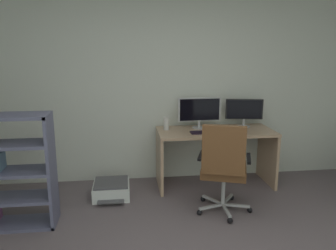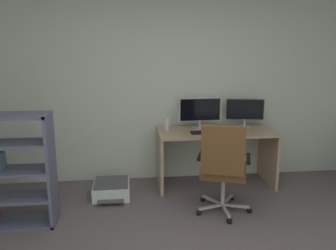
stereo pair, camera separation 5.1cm
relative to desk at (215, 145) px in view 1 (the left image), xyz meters
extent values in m
cube|color=silver|center=(-0.62, 0.39, 0.83)|extent=(5.29, 0.10, 2.76)
cube|color=tan|center=(0.00, 0.00, 0.18)|extent=(1.50, 0.67, 0.04)
cube|color=tan|center=(-0.73, 0.00, -0.20)|extent=(0.04, 0.64, 0.71)
cube|color=tan|center=(0.73, 0.00, -0.20)|extent=(0.04, 0.64, 0.71)
cylinder|color=#B2B5B7|center=(-0.19, 0.14, 0.20)|extent=(0.18, 0.18, 0.01)
cylinder|color=#B2B5B7|center=(-0.19, 0.14, 0.26)|extent=(0.03, 0.03, 0.10)
cube|color=#B7BABC|center=(-0.19, 0.14, 0.45)|extent=(0.57, 0.06, 0.31)
cube|color=black|center=(-0.19, 0.12, 0.45)|extent=(0.53, 0.02, 0.29)
cylinder|color=#B2B5B7|center=(0.43, 0.14, 0.20)|extent=(0.18, 0.18, 0.01)
cylinder|color=#B2B5B7|center=(0.43, 0.14, 0.26)|extent=(0.03, 0.03, 0.11)
cube|color=black|center=(0.43, 0.14, 0.44)|extent=(0.49, 0.12, 0.27)
cube|color=black|center=(0.42, 0.12, 0.44)|extent=(0.45, 0.09, 0.25)
cube|color=black|center=(-0.18, -0.14, 0.21)|extent=(0.34, 0.14, 0.02)
cube|color=black|center=(0.10, -0.14, 0.21)|extent=(0.07, 0.11, 0.03)
cylinder|color=silver|center=(-0.63, 0.09, 0.28)|extent=(0.07, 0.07, 0.17)
cube|color=#B7BABC|center=(0.05, -0.79, -0.48)|extent=(0.29, 0.13, 0.02)
sphere|color=black|center=(0.19, -0.84, -0.52)|extent=(0.06, 0.06, 0.06)
cube|color=#B7BABC|center=(0.00, -0.62, -0.48)|extent=(0.21, 0.26, 0.02)
sphere|color=black|center=(0.09, -0.50, -0.52)|extent=(0.06, 0.06, 0.06)
cube|color=#B7BABC|center=(-0.18, -0.62, -0.48)|extent=(0.20, 0.26, 0.02)
sphere|color=black|center=(-0.26, -0.50, -0.52)|extent=(0.06, 0.06, 0.06)
cube|color=#B7BABC|center=(-0.23, -0.79, -0.48)|extent=(0.30, 0.12, 0.02)
sphere|color=black|center=(-0.38, -0.83, -0.52)|extent=(0.06, 0.06, 0.06)
cube|color=#B7BABC|center=(-0.09, -0.89, -0.48)|extent=(0.04, 0.30, 0.02)
sphere|color=black|center=(-0.10, -1.04, -0.52)|extent=(0.06, 0.06, 0.06)
cylinder|color=#B7BABC|center=(-0.09, -0.74, -0.30)|extent=(0.04, 0.04, 0.36)
cube|color=brown|center=(-0.09, -0.74, -0.07)|extent=(0.60, 0.60, 0.10)
cube|color=brown|center=(-0.18, -0.99, 0.23)|extent=(0.44, 0.21, 0.51)
cube|color=black|center=(-0.34, -0.66, 0.08)|extent=(0.15, 0.32, 0.03)
cube|color=black|center=(0.15, -0.83, 0.08)|extent=(0.15, 0.32, 0.03)
cube|color=slate|center=(-1.91, -0.81, 0.03)|extent=(0.03, 0.35, 1.17)
cube|color=slate|center=(-2.37, -0.81, -0.54)|extent=(0.96, 0.35, 0.03)
cube|color=slate|center=(-2.37, -0.81, -0.25)|extent=(0.89, 0.35, 0.03)
cube|color=slate|center=(-2.37, -0.81, 0.03)|extent=(0.89, 0.35, 0.03)
cube|color=slate|center=(-2.37, -0.81, 0.31)|extent=(0.89, 0.35, 0.03)
cube|color=silver|center=(-1.35, -0.22, -0.47)|extent=(0.44, 0.44, 0.17)
cube|color=#4C4C51|center=(-1.35, -0.22, -0.37)|extent=(0.41, 0.40, 0.02)
cube|color=#4C4C51|center=(-1.35, -0.48, -0.50)|extent=(0.31, 0.10, 0.01)
camera|label=1|loc=(-1.14, -4.19, 1.23)|focal=36.33mm
camera|label=2|loc=(-1.09, -4.19, 1.23)|focal=36.33mm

